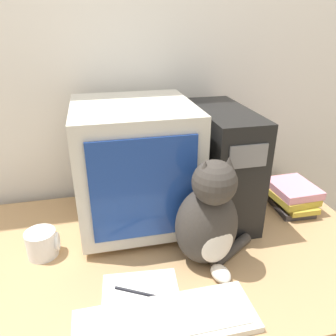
{
  "coord_description": "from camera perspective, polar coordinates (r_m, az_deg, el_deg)",
  "views": [
    {
      "loc": [
        -0.2,
        -0.44,
        1.42
      ],
      "look_at": [
        0.01,
        0.46,
        0.99
      ],
      "focal_mm": 35.0,
      "sensor_mm": 36.0,
      "label": 1
    }
  ],
  "objects": [
    {
      "name": "keyboard",
      "position": [
        0.89,
        -0.37,
        -25.07
      ],
      "size": [
        0.45,
        0.16,
        0.02
      ],
      "color": "silver",
      "rests_on": "desk"
    },
    {
      "name": "mug",
      "position": [
        1.13,
        -21.01,
        -12.17
      ],
      "size": [
        0.1,
        0.09,
        0.09
      ],
      "color": "white",
      "rests_on": "desk"
    },
    {
      "name": "paper_sheet",
      "position": [
        0.92,
        -4.49,
        -23.75
      ],
      "size": [
        0.24,
        0.31,
        0.0
      ],
      "color": "white",
      "rests_on": "desk"
    },
    {
      "name": "crt_monitor",
      "position": [
        1.14,
        -5.74,
        0.61
      ],
      "size": [
        0.39,
        0.41,
        0.44
      ],
      "color": "beige",
      "rests_on": "desk"
    },
    {
      "name": "desk",
      "position": [
        1.37,
        0.03,
        -25.52
      ],
      "size": [
        1.37,
        0.82,
        0.73
      ],
      "color": "tan",
      "rests_on": "ground_plane"
    },
    {
      "name": "computer_tower",
      "position": [
        1.22,
        9.18,
        0.79
      ],
      "size": [
        0.17,
        0.41,
        0.4
      ],
      "color": "black",
      "rests_on": "desk"
    },
    {
      "name": "wall_back",
      "position": [
        1.36,
        -4.74,
        17.53
      ],
      "size": [
        7.0,
        0.05,
        2.5
      ],
      "color": "silver",
      "rests_on": "ground_plane"
    },
    {
      "name": "pen",
      "position": [
        0.96,
        -5.27,
        -20.81
      ],
      "size": [
        0.12,
        0.07,
        0.01
      ],
      "color": "black",
      "rests_on": "desk"
    },
    {
      "name": "book_stack",
      "position": [
        1.38,
        20.68,
        -4.55
      ],
      "size": [
        0.17,
        0.21,
        0.1
      ],
      "color": "#383333",
      "rests_on": "desk"
    },
    {
      "name": "cat",
      "position": [
        0.98,
        7.18,
        -8.96
      ],
      "size": [
        0.28,
        0.23,
        0.35
      ],
      "rotation": [
        0.0,
        0.0,
        0.18
      ],
      "color": "#38332D",
      "rests_on": "desk"
    }
  ]
}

